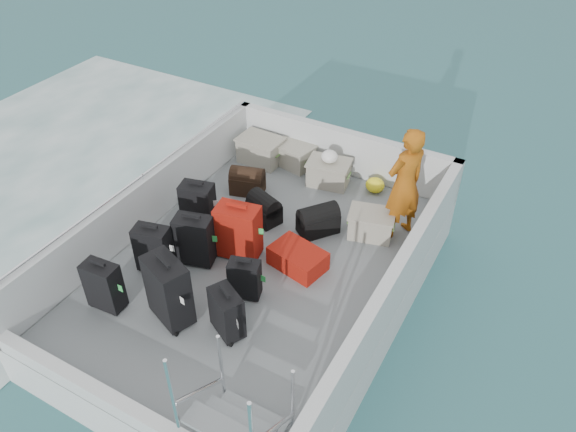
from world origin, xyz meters
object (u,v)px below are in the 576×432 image
suitcase_0 (104,287)px  crate_0 (261,151)px  suitcase_5 (238,232)px  suitcase_6 (227,313)px  suitcase_7 (245,280)px  suitcase_8 (298,258)px  suitcase_4 (195,241)px  crate_3 (371,225)px  suitcase_1 (154,249)px  suitcase_3 (169,291)px  passenger (404,184)px  suitcase_2 (198,205)px  crate_2 (329,174)px  crate_1 (294,156)px

suitcase_0 → crate_0: size_ratio=0.98×
suitcase_5 → crate_0: (-0.91, 2.01, -0.17)m
suitcase_6 → crate_0: size_ratio=0.89×
suitcase_5 → suitcase_7: size_ratio=1.43×
suitcase_8 → suitcase_4: bearing=127.0°
suitcase_7 → crate_3: bearing=47.0°
suitcase_1 → suitcase_3: suitcase_3 is taller
suitcase_1 → passenger: passenger is taller
suitcase_2 → suitcase_8: bearing=-17.3°
suitcase_3 → crate_2: suitcase_3 is taller
suitcase_3 → suitcase_7: suitcase_3 is taller
crate_2 → suitcase_7: bearing=-86.2°
suitcase_4 → crate_0: suitcase_4 is taller
suitcase_6 → crate_3: size_ratio=1.03×
suitcase_6 → suitcase_0: bearing=-137.5°
crate_1 → passenger: passenger is taller
suitcase_0 → crate_2: size_ratio=1.08×
suitcase_3 → crate_1: (-0.32, 3.43, -0.24)m
crate_0 → crate_1: size_ratio=1.14×
suitcase_7 → passenger: size_ratio=0.33×
suitcase_7 → suitcase_6: bearing=-94.1°
suitcase_5 → suitcase_7: (0.46, -0.57, -0.11)m
suitcase_4 → passenger: 2.71m
suitcase_2 → suitcase_8: suitcase_2 is taller
suitcase_3 → passenger: bearing=79.3°
suitcase_2 → suitcase_7: (1.27, -0.84, -0.06)m
suitcase_1 → crate_0: 2.74m
passenger → suitcase_5: bearing=-17.9°
suitcase_4 → crate_0: (-0.51, 2.38, -0.14)m
crate_2 → passenger: size_ratio=0.37×
suitcase_0 → suitcase_3: (0.74, 0.23, 0.09)m
suitcase_4 → suitcase_3: bearing=-85.7°
suitcase_6 → suitcase_3: bearing=-140.8°
suitcase_6 → passenger: size_ratio=0.37×
suitcase_5 → suitcase_7: bearing=-61.5°
suitcase_1 → suitcase_4: bearing=31.9°
suitcase_6 → passenger: (1.01, 2.53, 0.49)m
suitcase_1 → suitcase_5: size_ratio=0.87×
suitcase_3 → suitcase_6: 0.69m
suitcase_2 → crate_1: (0.42, 1.91, -0.14)m
suitcase_7 → suitcase_5: bearing=111.2°
suitcase_5 → suitcase_3: bearing=-103.7°
suitcase_8 → crate_2: (-0.46, 1.82, 0.04)m
suitcase_7 → crate_2: (-0.17, 2.55, -0.08)m
suitcase_4 → crate_0: size_ratio=1.04×
suitcase_0 → crate_0: 3.50m
suitcase_2 → crate_0: size_ratio=0.98×
suitcase_4 → suitcase_6: suitcase_4 is taller
suitcase_2 → crate_3: (2.12, 0.90, -0.15)m
suitcase_1 → crate_3: bearing=29.0°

